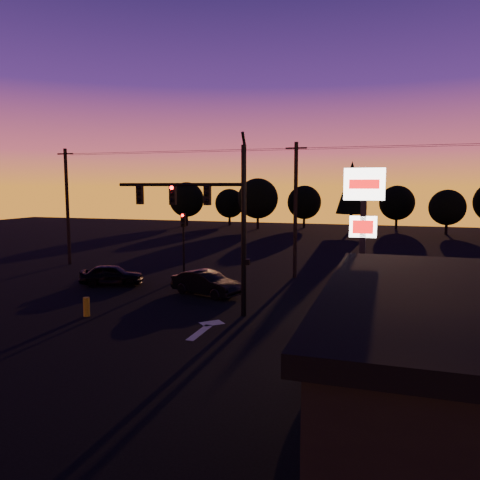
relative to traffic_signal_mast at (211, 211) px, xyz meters
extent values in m
plane|color=black|center=(0.10, -3.99, -4.94)|extent=(120.00, 120.00, 0.00)
cube|color=beige|center=(0.60, -2.99, -4.93)|extent=(0.35, 2.20, 0.01)
cube|color=beige|center=(0.60, -1.59, -4.93)|extent=(1.20, 1.20, 0.01)
cylinder|color=black|center=(1.60, 0.01, -0.94)|extent=(0.24, 0.24, 8.00)
cylinder|color=black|center=(1.60, 0.01, 3.26)|extent=(0.14, 0.52, 0.76)
cylinder|color=black|center=(-1.65, 0.01, 1.26)|extent=(6.50, 0.16, 0.16)
cube|color=black|center=(-0.20, 0.01, 0.76)|extent=(0.32, 0.22, 0.95)
sphere|color=black|center=(-0.20, -0.12, 1.11)|extent=(0.18, 0.18, 0.18)
sphere|color=black|center=(-0.20, -0.12, 0.81)|extent=(0.18, 0.18, 0.18)
sphere|color=black|center=(-0.20, -0.12, 0.51)|extent=(0.18, 0.18, 0.18)
cube|color=black|center=(-2.00, 0.01, 0.76)|extent=(0.32, 0.22, 0.95)
sphere|color=#FF0705|center=(-2.00, -0.12, 1.11)|extent=(0.18, 0.18, 0.18)
sphere|color=black|center=(-2.00, -0.12, 0.81)|extent=(0.18, 0.18, 0.18)
sphere|color=black|center=(-2.00, -0.12, 0.51)|extent=(0.18, 0.18, 0.18)
cube|color=black|center=(-3.80, 0.01, 0.76)|extent=(0.32, 0.22, 0.95)
sphere|color=black|center=(-3.80, -0.12, 1.11)|extent=(0.18, 0.18, 0.18)
sphere|color=black|center=(-3.80, -0.12, 0.81)|extent=(0.18, 0.18, 0.18)
sphere|color=black|center=(-3.80, -0.12, 0.51)|extent=(0.18, 0.18, 0.18)
cube|color=black|center=(1.78, 0.01, -2.34)|extent=(0.22, 0.18, 0.28)
cylinder|color=black|center=(-4.90, 7.51, -3.14)|extent=(0.14, 0.14, 3.60)
cube|color=black|center=(-4.90, 7.51, -1.04)|extent=(0.30, 0.20, 0.90)
sphere|color=#FF0705|center=(-4.90, 7.39, -0.72)|extent=(0.18, 0.18, 0.18)
sphere|color=black|center=(-4.90, 7.39, -1.00)|extent=(0.18, 0.18, 0.18)
sphere|color=black|center=(-4.90, 7.39, -1.28)|extent=(0.18, 0.18, 0.18)
cube|color=black|center=(7.10, -2.49, -1.74)|extent=(0.22, 0.22, 6.40)
cube|color=white|center=(7.10, -2.49, 1.26)|extent=(1.50, 0.25, 1.20)
cube|color=red|center=(7.10, -2.63, 1.26)|extent=(1.10, 0.02, 0.35)
cube|color=white|center=(7.10, -2.49, -0.34)|extent=(1.00, 0.22, 0.80)
cube|color=red|center=(7.10, -2.62, -0.34)|extent=(0.75, 0.02, 0.50)
cylinder|color=black|center=(-15.90, 10.01, -0.44)|extent=(0.26, 0.26, 9.00)
cube|color=black|center=(-15.90, 10.01, 3.66)|extent=(1.40, 0.10, 0.10)
cylinder|color=black|center=(2.10, 10.01, -0.44)|extent=(0.26, 0.26, 9.00)
cube|color=black|center=(2.10, 10.01, 3.66)|extent=(1.40, 0.10, 0.10)
cylinder|color=black|center=(-6.90, 9.41, 3.61)|extent=(18.00, 0.02, 0.02)
cylinder|color=black|center=(-6.90, 10.01, 3.66)|extent=(18.00, 0.02, 0.02)
cylinder|color=black|center=(-6.90, 10.61, 3.61)|extent=(18.00, 0.02, 0.02)
cylinder|color=black|center=(11.10, 9.41, 3.61)|extent=(18.00, 0.02, 0.02)
cylinder|color=black|center=(11.10, 10.01, 3.66)|extent=(18.00, 0.02, 0.02)
cylinder|color=black|center=(11.10, 10.61, 3.61)|extent=(18.00, 0.02, 0.02)
cube|color=black|center=(9.10, -7.47, -3.54)|extent=(2.20, 0.05, 1.60)
cylinder|color=gold|center=(-5.46, -2.33, -4.48)|extent=(0.30, 0.30, 0.91)
cylinder|color=black|center=(-21.90, 46.01, -4.12)|extent=(0.36, 0.36, 1.62)
sphere|color=black|center=(-21.90, 46.01, -0.87)|extent=(5.36, 5.36, 5.36)
cylinder|color=black|center=(-15.90, 49.01, -4.25)|extent=(0.36, 0.36, 1.38)
sphere|color=black|center=(-15.90, 49.01, -1.50)|extent=(4.54, 4.54, 4.54)
cylinder|color=black|center=(-9.90, 44.01, -4.06)|extent=(0.36, 0.36, 1.75)
sphere|color=black|center=(-9.90, 44.01, -0.56)|extent=(5.77, 5.78, 5.78)
cylinder|color=black|center=(-3.90, 48.01, -4.19)|extent=(0.36, 0.36, 1.50)
sphere|color=black|center=(-3.90, 48.01, -1.19)|extent=(4.95, 4.95, 4.95)
cylinder|color=black|center=(3.10, 45.01, -3.75)|extent=(0.36, 0.36, 2.38)
cone|color=black|center=(3.10, 45.01, 1.00)|extent=(4.18, 4.18, 7.12)
cylinder|color=black|center=(9.10, 50.01, -4.19)|extent=(0.36, 0.36, 1.50)
sphere|color=black|center=(9.10, 50.01, -1.19)|extent=(4.95, 4.95, 4.95)
cylinder|color=black|center=(15.10, 44.01, -4.25)|extent=(0.36, 0.36, 1.38)
sphere|color=black|center=(15.10, 44.01, -1.50)|extent=(4.54, 4.54, 4.54)
imported|color=black|center=(-8.25, 4.13, -4.29)|extent=(4.10, 2.69, 1.30)
imported|color=black|center=(-1.69, 3.46, -4.25)|extent=(4.43, 2.72, 1.38)
imported|color=black|center=(7.21, 4.22, -4.28)|extent=(4.90, 3.50, 1.32)
imported|color=black|center=(8.24, -7.60, -4.17)|extent=(5.21, 6.04, 1.54)
camera|label=1|loc=(8.00, -20.67, 1.19)|focal=35.00mm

